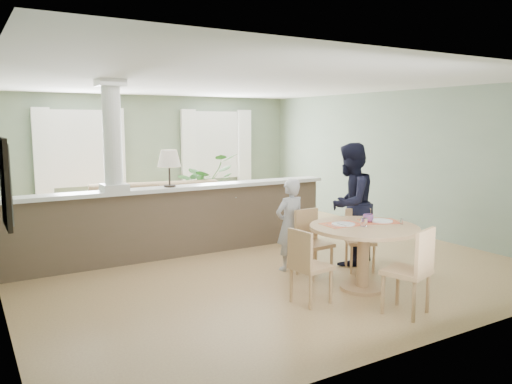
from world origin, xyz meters
TOP-DOWN VIEW (x-y plane):
  - ground at (0.00, 0.00)m, footprint 8.00×8.00m
  - room_shell at (-0.03, 0.63)m, footprint 7.02×8.02m
  - pony_wall at (-0.99, 0.20)m, footprint 5.32×0.38m
  - sofa at (-0.63, 1.81)m, footprint 3.43×1.84m
  - houseplant at (0.72, 2.69)m, footprint 1.61×1.51m
  - dining_table at (0.47, -2.48)m, footprint 1.35×1.35m
  - chair_far_boy at (0.28, -1.66)m, footprint 0.43×0.43m
  - chair_far_man at (1.03, -1.79)m, footprint 0.53×0.53m
  - chair_near at (0.33, -3.41)m, footprint 0.55×0.55m
  - chair_side at (-0.45, -2.54)m, footprint 0.45×0.45m
  - child_person at (0.16, -1.31)m, footprint 0.50×0.35m
  - man_person at (1.10, -1.50)m, footprint 1.07×0.97m

SIDE VIEW (x-z plane):
  - ground at x=0.00m, z-range 0.00..0.00m
  - sofa at x=-0.63m, z-range 0.00..0.95m
  - chair_far_man at x=1.03m, z-range 0.04..0.91m
  - chair_side at x=-0.45m, z-range 0.05..0.93m
  - chair_far_boy at x=0.28m, z-range 0.05..0.95m
  - chair_near at x=0.33m, z-range 0.05..1.02m
  - dining_table at x=0.47m, z-range 0.19..1.11m
  - child_person at x=0.16m, z-range 0.00..1.31m
  - pony_wall at x=-0.99m, z-range -0.64..2.06m
  - houseplant at x=0.72m, z-range 0.00..1.43m
  - man_person at x=1.10m, z-range 0.00..1.80m
  - room_shell at x=-0.03m, z-range 0.46..3.17m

